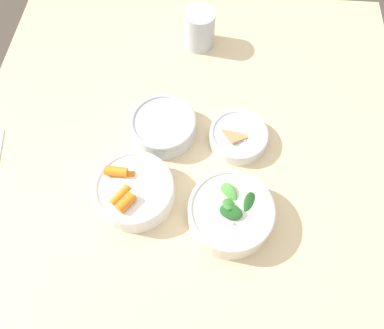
# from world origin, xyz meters

# --- Properties ---
(ground_plane) EXTENTS (10.00, 10.00, 0.00)m
(ground_plane) POSITION_xyz_m (0.00, 0.00, 0.00)
(ground_plane) COLOR #4C4238
(dining_table) EXTENTS (1.20, 1.08, 0.76)m
(dining_table) POSITION_xyz_m (0.00, 0.00, 0.66)
(dining_table) COLOR beige
(dining_table) RESTS_ON ground_plane
(bowl_carrots) EXTENTS (0.17, 0.17, 0.08)m
(bowl_carrots) POSITION_xyz_m (-0.10, 0.11, 0.80)
(bowl_carrots) COLOR white
(bowl_carrots) RESTS_ON dining_table
(bowl_greens) EXTENTS (0.18, 0.18, 0.09)m
(bowl_greens) POSITION_xyz_m (-0.14, -0.10, 0.80)
(bowl_greens) COLOR silver
(bowl_greens) RESTS_ON dining_table
(bowl_beans_hotdog) EXTENTS (0.16, 0.16, 0.05)m
(bowl_beans_hotdog) POSITION_xyz_m (0.08, 0.06, 0.79)
(bowl_beans_hotdog) COLOR silver
(bowl_beans_hotdog) RESTS_ON dining_table
(bowl_cookies) EXTENTS (0.14, 0.14, 0.05)m
(bowl_cookies) POSITION_xyz_m (0.07, -0.12, 0.79)
(bowl_cookies) COLOR silver
(bowl_cookies) RESTS_ON dining_table
(cup) EXTENTS (0.08, 0.08, 0.10)m
(cup) POSITION_xyz_m (0.38, -0.00, 0.82)
(cup) COLOR #B2B7C1
(cup) RESTS_ON dining_table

